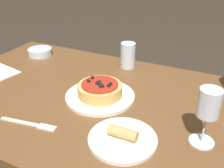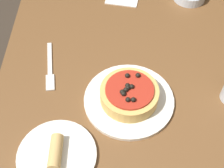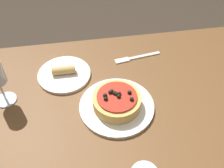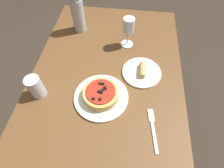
{
  "view_description": "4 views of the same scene",
  "coord_description": "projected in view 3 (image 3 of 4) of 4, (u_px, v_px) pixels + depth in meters",
  "views": [
    {
      "loc": [
        0.37,
        -0.74,
        1.26
      ],
      "look_at": [
        -0.02,
        0.06,
        0.77
      ],
      "focal_mm": 42.0,
      "sensor_mm": 36.0,
      "label": 1
    },
    {
      "loc": [
        0.48,
        -0.04,
        1.49
      ],
      "look_at": [
        -0.02,
        -0.04,
        0.84
      ],
      "focal_mm": 50.0,
      "sensor_mm": 36.0,
      "label": 2
    },
    {
      "loc": [
        0.07,
        0.57,
        1.47
      ],
      "look_at": [
        -0.03,
        -0.03,
        0.82
      ],
      "focal_mm": 42.0,
      "sensor_mm": 36.0,
      "label": 3
    },
    {
      "loc": [
        -0.46,
        -0.1,
        1.48
      ],
      "look_at": [
        -0.0,
        -0.04,
        0.81
      ],
      "focal_mm": 28.0,
      "sensor_mm": 36.0,
      "label": 4
    }
  ],
  "objects": [
    {
      "name": "fork",
      "position": [
        135.0,
        58.0,
        1.1
      ],
      "size": [
        0.2,
        0.05,
        0.0
      ],
      "rotation": [
        0.0,
        0.0,
        0.15
      ],
      "color": "beige",
      "rests_on": "dining_table"
    },
    {
      "name": "dining_table",
      "position": [
        106.0,
        122.0,
        0.99
      ],
      "size": [
        1.43,
        0.8,
        0.74
      ],
      "color": "brown",
      "rests_on": "ground_plane"
    },
    {
      "name": "pizza",
      "position": [
        117.0,
        101.0,
        0.9
      ],
      "size": [
        0.17,
        0.17,
        0.06
      ],
      "color": "tan",
      "rests_on": "dinner_plate"
    },
    {
      "name": "dinner_plate",
      "position": [
        117.0,
        106.0,
        0.92
      ],
      "size": [
        0.26,
        0.26,
        0.01
      ],
      "color": "white",
      "rests_on": "dining_table"
    },
    {
      "name": "side_plate",
      "position": [
        64.0,
        74.0,
        1.03
      ],
      "size": [
        0.21,
        0.21,
        0.04
      ],
      "color": "white",
      "rests_on": "dining_table"
    }
  ]
}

